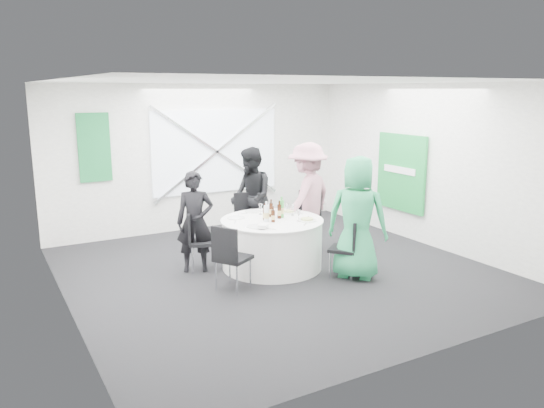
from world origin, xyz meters
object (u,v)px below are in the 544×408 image
chair_front_left (229,253)px  green_water_bottle (282,209)px  person_woman_pink (307,197)px  clear_water_bottle (266,214)px  chair_back (248,216)px  person_man_back (251,197)px  banquet_table (272,243)px  person_man_back_left (195,222)px  chair_back_right (307,215)px  person_woman_green (357,218)px  chair_back_left (197,236)px  chair_front_right (349,244)px

chair_front_left → green_water_bottle: green_water_bottle is taller
person_woman_pink → clear_water_bottle: bearing=0.4°
clear_water_bottle → chair_back: bearing=76.1°
chair_front_left → person_man_back: bearing=-66.1°
banquet_table → person_woman_pink: size_ratio=0.85×
banquet_table → clear_water_bottle: 0.53m
person_man_back_left → person_man_back: (1.32, 0.74, 0.11)m
chair_back_right → person_man_back_left: (-2.11, -0.18, 0.19)m
person_man_back_left → person_man_back: person_man_back is taller
chair_back_right → chair_front_left: (-2.03, -1.22, -0.03)m
chair_back → person_woman_green: 2.24m
green_water_bottle → banquet_table: bearing=-166.9°
chair_back_right → chair_back: bearing=-150.9°
chair_back_right → person_man_back: bearing=-156.1°
chair_back_right → clear_water_bottle: size_ratio=3.18×
chair_front_left → person_woman_green: size_ratio=0.52×
banquet_table → person_man_back_left: 1.22m
banquet_table → green_water_bottle: 0.55m
chair_back_left → chair_back_right: 2.09m
person_woman_pink → chair_back: bearing=-65.3°
chair_back_left → person_man_back_left: (-0.03, 0.01, 0.23)m
person_man_back → green_water_bottle: person_man_back is taller
person_woman_pink → clear_water_bottle: (-1.11, -0.58, -0.04)m
chair_front_right → person_woman_pink: bearing=-137.2°
person_man_back → chair_back_left: bearing=-47.9°
chair_back_left → chair_front_right: (1.80, -1.36, -0.03)m
banquet_table → chair_front_left: size_ratio=1.68×
green_water_bottle → chair_front_left: bearing=-151.5°
person_woman_pink → person_woman_green: (-0.11, -1.47, -0.03)m
chair_back_left → person_woman_pink: (2.01, 0.07, 0.39)m
person_woman_green → chair_front_left: bearing=37.5°
chair_back_left → clear_water_bottle: size_ratio=2.96×
chair_back_left → person_man_back: size_ratio=0.52×
person_woman_green → clear_water_bottle: person_woman_green is taller
person_man_back_left → chair_front_right: bearing=-14.8°
chair_back_right → person_man_back: 1.01m
chair_front_left → chair_back: bearing=-64.8°
chair_back_left → clear_water_bottle: (0.90, -0.51, 0.35)m
banquet_table → person_man_back: person_man_back is taller
chair_back_right → person_woman_green: size_ratio=0.55×
person_woman_green → chair_front_right: bearing=25.8°
chair_back_left → person_man_back_left: person_man_back_left is taller
banquet_table → chair_front_right: bearing=-51.2°
person_woman_green → person_woman_pink: bearing=-45.5°
chair_front_right → person_woman_green: person_woman_green is taller
banquet_table → chair_front_right: 1.21m
person_woman_pink → green_water_bottle: bearing=3.1°
person_man_back_left → green_water_bottle: 1.33m
chair_front_right → clear_water_bottle: 1.29m
green_water_bottle → person_man_back_left: bearing=162.8°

